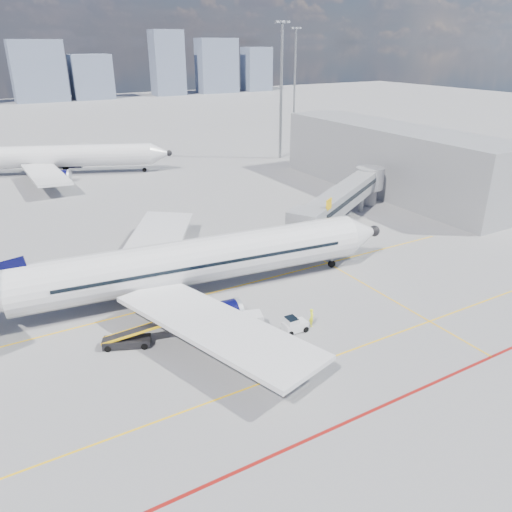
{
  "coord_description": "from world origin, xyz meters",
  "views": [
    {
      "loc": [
        -17.12,
        -30.28,
        21.77
      ],
      "look_at": [
        3.63,
        5.49,
        4.0
      ],
      "focal_mm": 35.0,
      "sensor_mm": 36.0,
      "label": 1
    }
  ],
  "objects_px": {
    "second_aircraft": "(56,157)",
    "ramp_worker": "(312,317)",
    "cargo_dolly": "(243,324)",
    "belt_loader": "(128,340)",
    "baggage_tug": "(294,325)",
    "main_aircraft": "(177,265)"
  },
  "relations": [
    {
      "from": "second_aircraft",
      "to": "ramp_worker",
      "type": "bearing_deg",
      "value": -59.79
    },
    {
      "from": "second_aircraft",
      "to": "cargo_dolly",
      "type": "bearing_deg",
      "value": -64.64
    },
    {
      "from": "main_aircraft",
      "to": "baggage_tug",
      "type": "bearing_deg",
      "value": -54.63
    },
    {
      "from": "ramp_worker",
      "to": "second_aircraft",
      "type": "bearing_deg",
      "value": 35.18
    },
    {
      "from": "ramp_worker",
      "to": "cargo_dolly",
      "type": "bearing_deg",
      "value": 101.25
    },
    {
      "from": "belt_loader",
      "to": "ramp_worker",
      "type": "bearing_deg",
      "value": 4.98
    },
    {
      "from": "baggage_tug",
      "to": "cargo_dolly",
      "type": "xyz_separation_m",
      "value": [
        -3.78,
        1.71,
        0.33
      ]
    },
    {
      "from": "belt_loader",
      "to": "ramp_worker",
      "type": "distance_m",
      "value": 14.83
    },
    {
      "from": "main_aircraft",
      "to": "second_aircraft",
      "type": "relative_size",
      "value": 1.14
    },
    {
      "from": "main_aircraft",
      "to": "baggage_tug",
      "type": "relative_size",
      "value": 21.33
    },
    {
      "from": "second_aircraft",
      "to": "main_aircraft",
      "type": "bearing_deg",
      "value": -66.27
    },
    {
      "from": "cargo_dolly",
      "to": "ramp_worker",
      "type": "relative_size",
      "value": 2.29
    },
    {
      "from": "main_aircraft",
      "to": "ramp_worker",
      "type": "relative_size",
      "value": 27.52
    },
    {
      "from": "second_aircraft",
      "to": "cargo_dolly",
      "type": "relative_size",
      "value": 10.53
    },
    {
      "from": "main_aircraft",
      "to": "second_aircraft",
      "type": "bearing_deg",
      "value": 97.64
    },
    {
      "from": "second_aircraft",
      "to": "baggage_tug",
      "type": "xyz_separation_m",
      "value": [
        6.76,
        -64.73,
        -2.56
      ]
    },
    {
      "from": "cargo_dolly",
      "to": "belt_loader",
      "type": "relative_size",
      "value": 0.7
    },
    {
      "from": "second_aircraft",
      "to": "baggage_tug",
      "type": "relative_size",
      "value": 18.66
    },
    {
      "from": "main_aircraft",
      "to": "ramp_worker",
      "type": "bearing_deg",
      "value": -47.36
    },
    {
      "from": "main_aircraft",
      "to": "cargo_dolly",
      "type": "relative_size",
      "value": 12.04
    },
    {
      "from": "belt_loader",
      "to": "second_aircraft",
      "type": "bearing_deg",
      "value": 107.99
    },
    {
      "from": "baggage_tug",
      "to": "cargo_dolly",
      "type": "distance_m",
      "value": 4.17
    }
  ]
}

